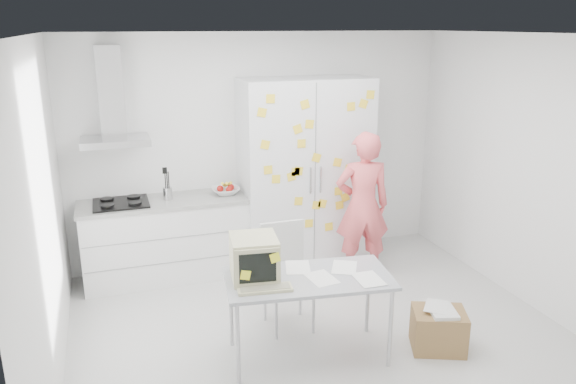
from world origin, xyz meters
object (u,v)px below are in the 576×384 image
object	(u,v)px
person	(363,206)
chair	(286,269)
cardboard_box	(439,329)
desk	(274,268)

from	to	relation	value
person	chair	bearing A→B (deg)	43.96
chair	cardboard_box	size ratio (longest dim) A/B	1.78
chair	desk	bearing A→B (deg)	-117.81
person	cardboard_box	size ratio (longest dim) A/B	3.01
desk	cardboard_box	size ratio (longest dim) A/B	2.63
desk	cardboard_box	world-z (taller)	desk
desk	cardboard_box	distance (m)	1.59
desk	cardboard_box	xyz separation A→B (m)	(1.41, -0.34, -0.65)
desk	chair	world-z (taller)	desk
person	cardboard_box	distance (m)	1.73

